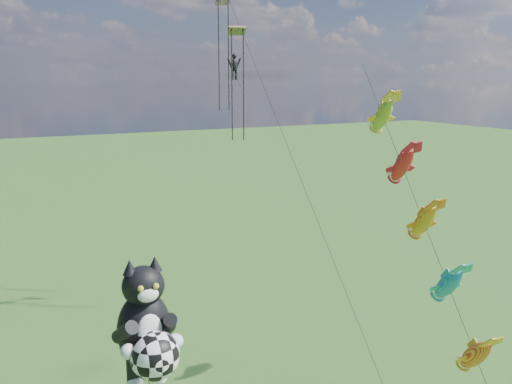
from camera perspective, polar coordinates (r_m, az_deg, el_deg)
name	(u,v)px	position (r m, az deg, el deg)	size (l,w,h in m)	color
cat_kite_rig	(147,330)	(20.09, -10.82, -13.39)	(2.14, 4.01, 10.97)	brown
fish_windsock_rig	(424,223)	(29.08, 16.45, -2.95)	(3.04, 15.74, 17.59)	brown
parafoil_rig	(236,64)	(39.33, -1.97, 12.65)	(2.99, 17.39, 23.20)	brown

